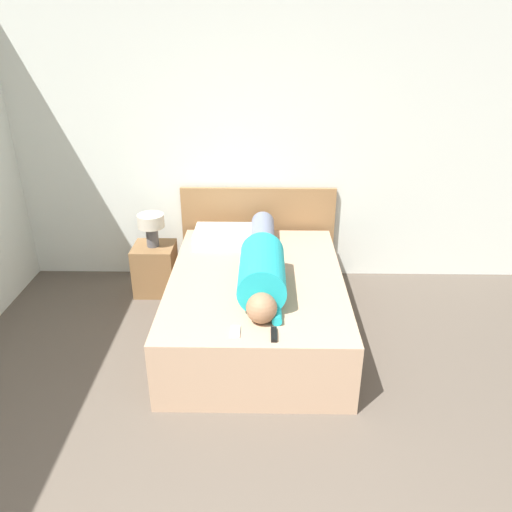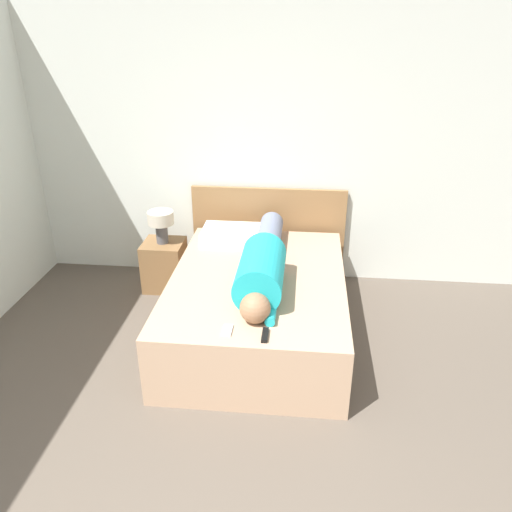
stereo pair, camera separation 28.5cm
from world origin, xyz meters
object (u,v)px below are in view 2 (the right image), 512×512
at_px(tv_remote, 265,335).
at_px(bed, 258,305).
at_px(person_lying, 263,264).
at_px(pillow_near_headboard, 231,236).
at_px(cell_phone, 227,330).
at_px(nightstand, 165,265).
at_px(table_lamp, 161,222).

bearing_deg(tv_remote, bed, 98.81).
bearing_deg(person_lying, bed, 125.41).
xyz_separation_m(person_lying, tv_remote, (0.08, -0.76, -0.14)).
bearing_deg(pillow_near_headboard, cell_phone, -82.49).
bearing_deg(tv_remote, cell_phone, 171.54).
distance_m(tv_remote, cell_phone, 0.26).
xyz_separation_m(person_lying, pillow_near_headboard, (-0.36, 0.71, -0.08)).
xyz_separation_m(person_lying, cell_phone, (-0.17, -0.72, -0.14)).
relative_size(bed, tv_remote, 12.82).
bearing_deg(nightstand, bed, -35.80).
height_order(pillow_near_headboard, tv_remote, pillow_near_headboard).
height_order(nightstand, table_lamp, table_lamp).
bearing_deg(tv_remote, person_lying, 96.07).
bearing_deg(tv_remote, table_lamp, 125.83).
relative_size(nightstand, table_lamp, 1.53).
xyz_separation_m(nightstand, person_lying, (1.03, -0.77, 0.45)).
bearing_deg(cell_phone, person_lying, 76.60).
height_order(nightstand, cell_phone, cell_phone).
bearing_deg(bed, pillow_near_headboard, 115.97).
bearing_deg(tv_remote, pillow_near_headboard, 106.72).
relative_size(bed, pillow_near_headboard, 3.72).
relative_size(nightstand, cell_phone, 3.67).
distance_m(person_lying, cell_phone, 0.76).
bearing_deg(person_lying, pillow_near_headboard, 116.93).
xyz_separation_m(bed, cell_phone, (-0.13, -0.79, 0.27)).
bearing_deg(person_lying, table_lamp, 143.03).
height_order(person_lying, tv_remote, person_lying).
bearing_deg(nightstand, pillow_near_headboard, -5.22).
relative_size(nightstand, tv_remote, 3.18).
relative_size(pillow_near_headboard, tv_remote, 3.45).
bearing_deg(table_lamp, tv_remote, -54.17).
bearing_deg(table_lamp, cell_phone, -60.28).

